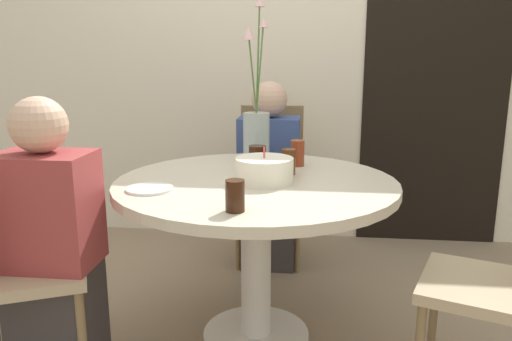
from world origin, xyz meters
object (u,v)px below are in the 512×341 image
at_px(chair_far_back, 271,173).
at_px(drink_glass_1, 297,153).
at_px(flower_vase, 256,124).
at_px(chair_left_flank, 3,254).
at_px(drink_glass_2, 235,196).
at_px(side_plate, 150,189).
at_px(drink_glass_3, 288,162).
at_px(birthday_cake, 264,170).
at_px(drink_glass_0, 257,158).
at_px(chair_right_flank, 512,270).
at_px(person_woman, 269,182).
at_px(person_guest, 51,252).

relative_size(chair_far_back, drink_glass_1, 7.70).
xyz_separation_m(flower_vase, drink_glass_1, (0.20, -0.12, -0.11)).
xyz_separation_m(chair_far_back, flower_vase, (-0.03, -0.55, 0.37)).
distance_m(chair_left_flank, drink_glass_2, 0.88).
xyz_separation_m(side_plate, drink_glass_1, (0.54, 0.49, 0.05)).
distance_m(drink_glass_2, drink_glass_3, 0.56).
bearing_deg(chair_left_flank, birthday_cake, -92.39).
bearing_deg(drink_glass_1, chair_far_back, 104.66).
bearing_deg(birthday_cake, drink_glass_0, 103.31).
relative_size(chair_right_flank, drink_glass_0, 8.38).
relative_size(person_woman, person_guest, 1.00).
bearing_deg(chair_far_back, person_guest, -119.71).
height_order(chair_right_flank, drink_glass_1, chair_right_flank).
bearing_deg(flower_vase, drink_glass_1, -31.31).
bearing_deg(chair_left_flank, chair_right_flank, -112.94).
height_order(birthday_cake, flower_vase, flower_vase).
bearing_deg(person_woman, side_plate, -110.41).
bearing_deg(drink_glass_0, flower_vase, 97.30).
xyz_separation_m(side_plate, person_guest, (-0.34, -0.13, -0.22)).
relative_size(side_plate, drink_glass_1, 1.50).
relative_size(birthday_cake, flower_vase, 0.30).
relative_size(chair_far_back, chair_right_flank, 1.00).
relative_size(drink_glass_0, person_woman, 0.10).
relative_size(chair_left_flank, birthday_cake, 3.91).
distance_m(drink_glass_0, drink_glass_2, 0.61).
xyz_separation_m(chair_left_flank, birthday_cake, (0.91, 0.37, 0.25)).
distance_m(flower_vase, drink_glass_2, 0.85).
relative_size(flower_vase, drink_glass_3, 7.10).
bearing_deg(person_woman, chair_left_flank, -125.58).
height_order(birthday_cake, drink_glass_3, birthday_cake).
bearing_deg(drink_glass_1, side_plate, -138.12).
relative_size(chair_right_flank, person_woman, 0.85).
distance_m(side_plate, person_guest, 0.43).
bearing_deg(chair_right_flank, person_guest, -69.26).
xyz_separation_m(chair_far_back, drink_glass_2, (-0.01, -1.38, 0.25)).
xyz_separation_m(chair_far_back, drink_glass_1, (0.18, -0.67, 0.26)).
bearing_deg(chair_left_flank, chair_far_back, -56.90).
bearing_deg(side_plate, flower_vase, 60.90).
height_order(drink_glass_1, drink_glass_3, drink_glass_1).
bearing_deg(birthday_cake, person_guest, -158.15).
height_order(chair_far_back, drink_glass_1, chair_far_back).
xyz_separation_m(chair_far_back, birthday_cake, (0.05, -0.99, 0.25)).
relative_size(chair_far_back, flower_vase, 1.18).
height_order(chair_far_back, drink_glass_3, chair_far_back).
bearing_deg(chair_right_flank, drink_glass_2, -63.92).
bearing_deg(chair_right_flank, chair_left_flank, -67.06).
distance_m(flower_vase, person_woman, 0.55).
distance_m(drink_glass_1, person_woman, 0.60).
distance_m(chair_left_flank, drink_glass_1, 1.27).
height_order(chair_far_back, chair_right_flank, same).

